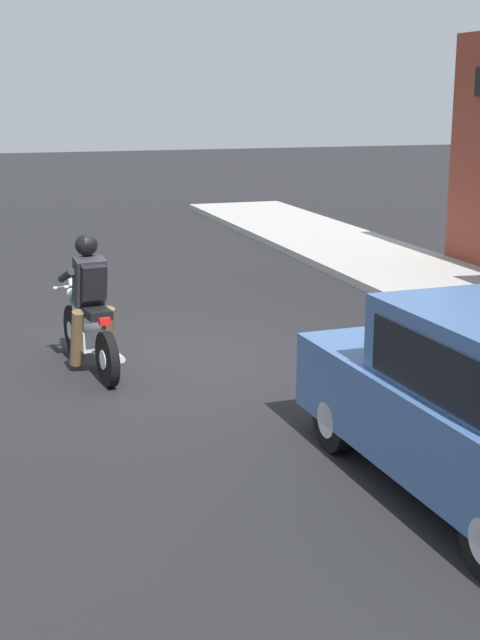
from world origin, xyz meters
name	(u,v)px	position (x,y,z in m)	size (l,w,h in m)	color
ground_plane	(177,361)	(0.00, 0.00, 0.00)	(80.00, 80.00, 0.00)	black
sidewalk_curb	(430,280)	(5.17, 3.00, 0.07)	(2.60, 22.00, 0.14)	#ADAAA3
motorcycle_with_rider	(89,314)	(-1.04, -0.02, 0.68)	(0.63, 2.02, 1.62)	black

